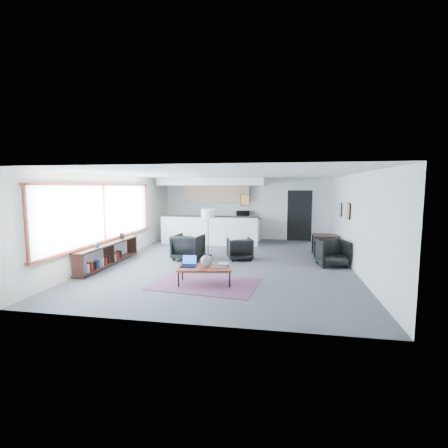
% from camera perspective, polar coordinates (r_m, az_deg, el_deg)
% --- Properties ---
extents(room, '(7.02, 9.02, 2.62)m').
position_cam_1_polar(room, '(9.59, 0.70, 0.91)').
color(room, '#4D4D50').
rests_on(room, ground).
extents(window, '(0.10, 5.95, 1.66)m').
position_cam_1_polar(window, '(9.92, -20.37, 1.59)').
color(window, '#8CBFFF').
rests_on(window, room).
extents(console, '(0.35, 3.00, 0.80)m').
position_cam_1_polar(console, '(9.86, -19.72, -5.04)').
color(console, black).
rests_on(console, floor).
extents(kitchenette, '(4.20, 1.96, 2.60)m').
position_cam_1_polar(kitchenette, '(13.44, -1.77, 2.87)').
color(kitchenette, white).
rests_on(kitchenette, floor).
extents(doorway, '(1.10, 0.12, 2.15)m').
position_cam_1_polar(doorway, '(13.91, 13.12, 1.58)').
color(doorway, black).
rests_on(doorway, room).
extents(track_light, '(1.60, 0.07, 0.15)m').
position_cam_1_polar(track_light, '(11.82, -0.38, 7.94)').
color(track_light, silver).
rests_on(track_light, room).
extents(wall_art_lower, '(0.03, 0.38, 0.48)m').
position_cam_1_polar(wall_art_lower, '(10.02, 21.07, 2.16)').
color(wall_art_lower, black).
rests_on(wall_art_lower, room).
extents(wall_art_upper, '(0.03, 0.34, 0.44)m').
position_cam_1_polar(wall_art_upper, '(11.30, 19.82, 2.40)').
color(wall_art_upper, black).
rests_on(wall_art_upper, room).
extents(kilim_rug, '(2.54, 1.87, 0.01)m').
position_cam_1_polar(kilim_rug, '(7.66, -3.33, -10.43)').
color(kilim_rug, '#64344E').
rests_on(kilim_rug, floor).
extents(coffee_table, '(1.32, 0.85, 0.40)m').
position_cam_1_polar(coffee_table, '(7.57, -3.35, -7.76)').
color(coffee_table, maroon).
rests_on(coffee_table, floor).
extents(laptop, '(0.37, 0.31, 0.25)m').
position_cam_1_polar(laptop, '(7.66, -6.17, -6.81)').
color(laptop, black).
rests_on(laptop, coffee_table).
extents(ceramic_pot, '(0.28, 0.28, 0.28)m').
position_cam_1_polar(ceramic_pot, '(7.51, -3.11, -6.54)').
color(ceramic_pot, gray).
rests_on(ceramic_pot, coffee_table).
extents(book_stack, '(0.28, 0.23, 0.08)m').
position_cam_1_polar(book_stack, '(7.56, -0.05, -7.24)').
color(book_stack, silver).
rests_on(book_stack, coffee_table).
extents(coaster, '(0.11, 0.11, 0.01)m').
position_cam_1_polar(coaster, '(7.26, -2.81, -8.10)').
color(coaster, '#E5590C').
rests_on(coaster, coffee_table).
extents(armchair_left, '(0.94, 0.89, 0.87)m').
position_cam_1_polar(armchair_left, '(10.09, -6.32, -3.81)').
color(armchair_left, black).
rests_on(armchair_left, floor).
extents(armchair_right, '(0.90, 0.87, 0.75)m').
position_cam_1_polar(armchair_right, '(10.05, 2.77, -4.17)').
color(armchair_right, black).
rests_on(armchair_right, floor).
extents(floor_lamp, '(0.50, 0.50, 1.52)m').
position_cam_1_polar(floor_lamp, '(10.54, -2.82, 1.52)').
color(floor_lamp, black).
rests_on(floor_lamp, floor).
extents(dining_table, '(0.85, 0.85, 0.67)m').
position_cam_1_polar(dining_table, '(11.16, 17.42, -2.15)').
color(dining_table, black).
rests_on(dining_table, floor).
extents(dining_chair_near, '(0.80, 0.76, 0.71)m').
position_cam_1_polar(dining_chair_near, '(9.75, 18.47, -4.96)').
color(dining_chair_near, black).
rests_on(dining_chair_near, floor).
extents(dining_chair_far, '(0.60, 0.57, 0.60)m').
position_cam_1_polar(dining_chair_far, '(11.69, 17.06, -3.30)').
color(dining_chair_far, black).
rests_on(dining_chair_far, floor).
extents(microwave, '(0.58, 0.36, 0.37)m').
position_cam_1_polar(microwave, '(13.71, 3.34, 1.84)').
color(microwave, black).
rests_on(microwave, kitchenette).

